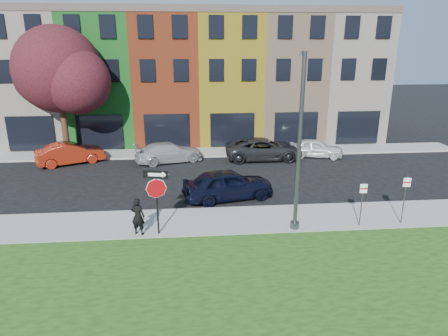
{
  "coord_description": "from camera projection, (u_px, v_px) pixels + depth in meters",
  "views": [
    {
      "loc": [
        -3.24,
        -13.89,
        8.12
      ],
      "look_at": [
        -1.69,
        4.0,
        2.34
      ],
      "focal_mm": 32.0,
      "sensor_mm": 36.0,
      "label": 1
    }
  ],
  "objects": [
    {
      "name": "ground",
      "position": [
        275.0,
        253.0,
        15.93
      ],
      "size": [
        120.0,
        120.0,
        0.0
      ],
      "primitive_type": "plane",
      "color": "black",
      "rests_on": "ground"
    },
    {
      "name": "sidewalk_near",
      "position": [
        303.0,
        218.0,
        18.92
      ],
      "size": [
        40.0,
        3.0,
        0.12
      ],
      "primitive_type": "cube",
      "color": "gray",
      "rests_on": "ground"
    },
    {
      "name": "sidewalk_far",
      "position": [
        194.0,
        153.0,
        29.89
      ],
      "size": [
        40.0,
        2.4,
        0.12
      ],
      "primitive_type": "cube",
      "color": "gray",
      "rests_on": "ground"
    },
    {
      "name": "rowhouse_block",
      "position": [
        198.0,
        78.0,
        34.28
      ],
      "size": [
        30.0,
        10.12,
        10.0
      ],
      "color": "beige",
      "rests_on": "ground"
    },
    {
      "name": "stop_sign",
      "position": [
        156.0,
        189.0,
        16.66
      ],
      "size": [
        1.04,
        0.22,
        2.87
      ],
      "rotation": [
        0.0,
        0.0,
        -0.18
      ],
      "color": "black",
      "rests_on": "sidewalk_near"
    },
    {
      "name": "man",
      "position": [
        138.0,
        216.0,
        16.98
      ],
      "size": [
        0.84,
        0.76,
        1.68
      ],
      "primitive_type": "imported",
      "rotation": [
        0.0,
        0.0,
        2.83
      ],
      "color": "black",
      "rests_on": "sidewalk_near"
    },
    {
      "name": "sedan_near",
      "position": [
        228.0,
        184.0,
        21.14
      ],
      "size": [
        3.99,
        5.61,
        1.63
      ],
      "primitive_type": "imported",
      "rotation": [
        0.0,
        0.0,
        1.79
      ],
      "color": "black",
      "rests_on": "ground"
    },
    {
      "name": "parked_car_red",
      "position": [
        70.0,
        153.0,
        27.2
      ],
      "size": [
        4.97,
        5.67,
        1.48
      ],
      "primitive_type": "imported",
      "rotation": [
        0.0,
        0.0,
        2.0
      ],
      "color": "maroon",
      "rests_on": "ground"
    },
    {
      "name": "parked_car_silver",
      "position": [
        169.0,
        152.0,
        27.67
      ],
      "size": [
        4.52,
        5.75,
        1.36
      ],
      "primitive_type": "imported",
      "rotation": [
        0.0,
        0.0,
        1.87
      ],
      "color": "#A0A0A4",
      "rests_on": "ground"
    },
    {
      "name": "parked_car_dark",
      "position": [
        264.0,
        149.0,
        28.24
      ],
      "size": [
        2.52,
        5.44,
        1.51
      ],
      "primitive_type": "imported",
      "rotation": [
        0.0,
        0.0,
        1.57
      ],
      "color": "black",
      "rests_on": "ground"
    },
    {
      "name": "parked_car_white",
      "position": [
        316.0,
        148.0,
        28.86
      ],
      "size": [
        3.43,
        4.59,
        1.31
      ],
      "primitive_type": "imported",
      "rotation": [
        0.0,
        0.0,
        1.31
      ],
      "color": "silver",
      "rests_on": "ground"
    },
    {
      "name": "street_lamp",
      "position": [
        299.0,
        143.0,
        16.83
      ],
      "size": [
        0.89,
        2.54,
        7.6
      ],
      "rotation": [
        0.0,
        0.0,
        -0.24
      ],
      "color": "#484B4D",
      "rests_on": "sidewalk_near"
    },
    {
      "name": "parking_sign_a",
      "position": [
        362.0,
        199.0,
        17.63
      ],
      "size": [
        0.32,
        0.09,
        2.08
      ],
      "rotation": [
        0.0,
        0.0,
        -0.08
      ],
      "color": "#484B4D",
      "rests_on": "sidewalk_near"
    },
    {
      "name": "parking_sign_b",
      "position": [
        405.0,
        194.0,
        17.8
      ],
      "size": [
        0.32,
        0.11,
        2.33
      ],
      "rotation": [
        0.0,
        0.0,
        -0.16
      ],
      "color": "#484B4D",
      "rests_on": "sidewalk_near"
    },
    {
      "name": "tree_purple",
      "position": [
        60.0,
        72.0,
        26.94
      ],
      "size": [
        6.96,
        6.09,
        9.0
      ],
      "color": "black",
      "rests_on": "sidewalk_far"
    }
  ]
}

